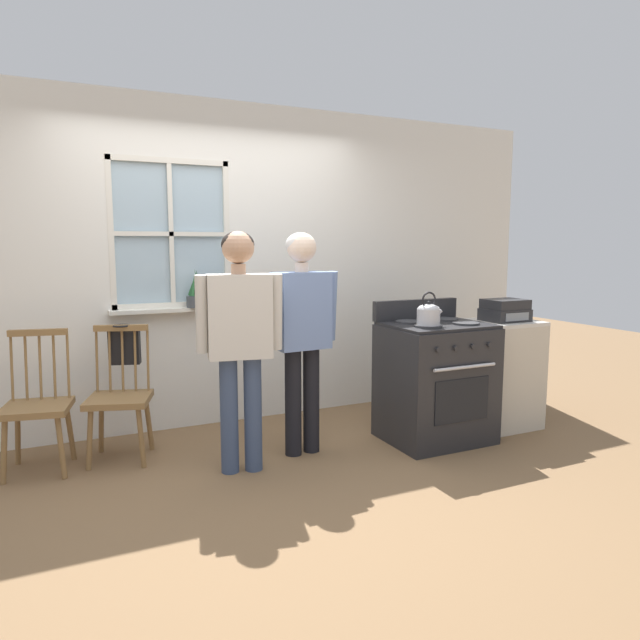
% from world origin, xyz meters
% --- Properties ---
extents(ground_plane, '(16.00, 16.00, 0.00)m').
position_xyz_m(ground_plane, '(0.00, 0.00, 0.00)').
color(ground_plane, brown).
extents(wall_back, '(6.40, 0.16, 2.70)m').
position_xyz_m(wall_back, '(0.02, 1.40, 1.34)').
color(wall_back, silver).
rests_on(wall_back, ground_plane).
extents(chair_by_window, '(0.52, 0.51, 0.95)m').
position_xyz_m(chair_by_window, '(-0.85, 0.85, 0.44)').
color(chair_by_window, olive).
rests_on(chair_by_window, ground_plane).
extents(chair_near_wall, '(0.49, 0.48, 0.95)m').
position_xyz_m(chair_near_wall, '(-1.37, 0.86, 0.44)').
color(chair_near_wall, olive).
rests_on(chair_near_wall, ground_plane).
extents(person_elderly_left, '(0.58, 0.28, 1.61)m').
position_xyz_m(person_elderly_left, '(-0.13, 0.26, 0.99)').
color(person_elderly_left, '#384766').
rests_on(person_elderly_left, ground_plane).
extents(person_teen_center, '(0.54, 0.24, 1.61)m').
position_xyz_m(person_teen_center, '(0.37, 0.40, 0.98)').
color(person_teen_center, black).
rests_on(person_teen_center, ground_plane).
extents(stove, '(0.78, 0.68, 1.08)m').
position_xyz_m(stove, '(1.43, 0.23, 0.47)').
color(stove, '#232326').
rests_on(stove, ground_plane).
extents(kettle, '(0.21, 0.17, 0.25)m').
position_xyz_m(kettle, '(1.26, 0.10, 1.02)').
color(kettle, '#B7B7BC').
rests_on(kettle, stove).
extents(potted_plant, '(0.16, 0.16, 0.32)m').
position_xyz_m(potted_plant, '(-0.18, 1.31, 1.11)').
color(potted_plant, '#42474C').
rests_on(potted_plant, wall_back).
extents(handbag, '(0.24, 0.23, 0.31)m').
position_xyz_m(handbag, '(-0.78, 1.07, 0.78)').
color(handbag, black).
rests_on(handbag, chair_by_window).
extents(side_counter, '(0.55, 0.50, 0.90)m').
position_xyz_m(side_counter, '(2.14, 0.28, 0.45)').
color(side_counter, beige).
rests_on(side_counter, ground_plane).
extents(stereo, '(0.34, 0.29, 0.18)m').
position_xyz_m(stereo, '(2.14, 0.26, 0.99)').
color(stereo, '#232326').
rests_on(stereo, side_counter).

